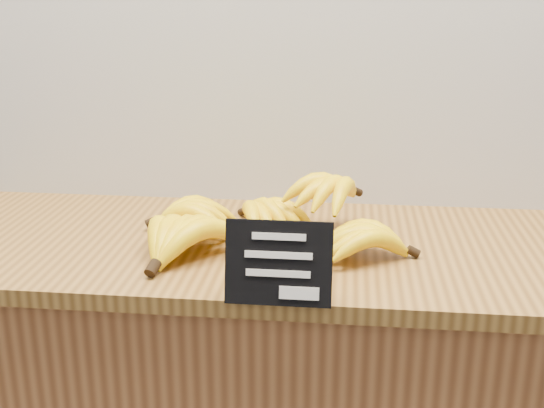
{
  "coord_description": "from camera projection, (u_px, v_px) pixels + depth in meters",
  "views": [
    {
      "loc": [
        -0.04,
        1.53,
        1.4
      ],
      "look_at": [
        -0.17,
        2.7,
        1.02
      ],
      "focal_mm": 45.0,
      "sensor_mm": 36.0,
      "label": 1
    }
  ],
  "objects": [
    {
      "name": "counter_top",
      "position": [
        275.0,
        248.0,
        1.32
      ],
      "size": [
        1.41,
        0.54,
        0.03
      ],
      "primitive_type": "cube",
      "color": "olive",
      "rests_on": "counter"
    },
    {
      "name": "banana_pile",
      "position": [
        253.0,
        221.0,
        1.3
      ],
      "size": [
        0.57,
        0.37,
        0.11
      ],
      "color": "yellow",
      "rests_on": "counter_top"
    },
    {
      "name": "chalkboard_sign",
      "position": [
        278.0,
        263.0,
        1.04
      ],
      "size": [
        0.16,
        0.03,
        0.13
      ],
      "primitive_type": "cube",
      "rotation": [
        -0.22,
        0.0,
        0.0
      ],
      "color": "black",
      "rests_on": "counter_top"
    }
  ]
}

